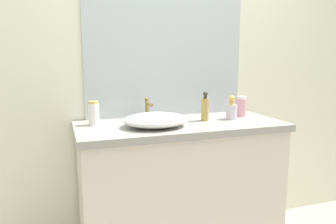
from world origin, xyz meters
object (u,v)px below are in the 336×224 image
(sink_basin, at_px, (156,120))
(soap_dispenser, at_px, (205,108))
(perfume_bottle, at_px, (232,110))
(lotion_bottle, at_px, (241,106))
(spray_can, at_px, (94,113))

(sink_basin, relative_size, soap_dispenser, 2.02)
(sink_basin, height_order, perfume_bottle, perfume_bottle)
(perfume_bottle, bearing_deg, lotion_bottle, 33.96)
(sink_basin, xyz_separation_m, spray_can, (-0.35, 0.17, 0.03))
(spray_can, bearing_deg, perfume_bottle, -6.14)
(sink_basin, height_order, spray_can, spray_can)
(soap_dispenser, bearing_deg, spray_can, 172.80)
(soap_dispenser, xyz_separation_m, lotion_bottle, (0.32, 0.08, -0.01))
(perfume_bottle, bearing_deg, sink_basin, -173.09)
(sink_basin, height_order, soap_dispenser, soap_dispenser)
(perfume_bottle, height_order, spray_can, perfume_bottle)
(lotion_bottle, height_order, spray_can, spray_can)
(lotion_bottle, height_order, perfume_bottle, perfume_bottle)
(lotion_bottle, relative_size, perfume_bottle, 0.88)
(lotion_bottle, bearing_deg, perfume_bottle, -146.04)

